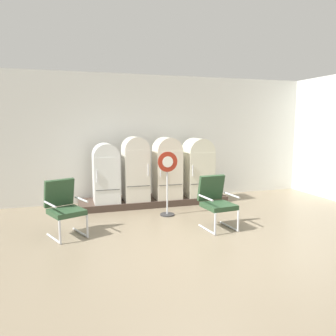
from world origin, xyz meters
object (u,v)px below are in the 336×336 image
armchair_left (64,206)px  refrigerator_0 (106,171)px  refrigerator_1 (136,167)px  armchair_right (216,200)px  refrigerator_3 (198,166)px  sign_stand (167,185)px  refrigerator_2 (167,166)px

armchair_left → refrigerator_0: bearing=60.4°
refrigerator_1 → armchair_left: 2.39m
armchair_right → refrigerator_0: bearing=131.6°
refrigerator_0 → refrigerator_3: size_ratio=0.94×
refrigerator_0 → refrigerator_3: 2.35m
refrigerator_1 → refrigerator_0: bearing=178.1°
armchair_left → sign_stand: 2.27m
sign_stand → refrigerator_1: bearing=117.1°
refrigerator_2 → armchair_left: bearing=-146.1°
refrigerator_0 → refrigerator_1: bearing=-1.9°
refrigerator_3 → armchair_right: 2.20m
armchair_right → refrigerator_3: bearing=76.9°
refrigerator_2 → refrigerator_3: size_ratio=1.02×
refrigerator_0 → armchair_right: size_ratio=1.38×
refrigerator_3 → sign_stand: size_ratio=1.05×
sign_stand → refrigerator_3: bearing=41.8°
refrigerator_2 → sign_stand: 1.06m
refrigerator_0 → armchair_left: size_ratio=1.38×
refrigerator_2 → armchair_right: (0.35, -2.07, -0.41)m
refrigerator_2 → armchair_right: 2.14m
refrigerator_0 → armchair_left: bearing=-119.6°
armchair_right → sign_stand: bearing=120.7°
refrigerator_1 → armchair_right: (1.15, -2.07, -0.43)m
armchair_left → sign_stand: bearing=17.3°
refrigerator_1 → sign_stand: 1.14m
refrigerator_1 → refrigerator_2: 0.80m
refrigerator_3 → sign_stand: refrigerator_3 is taller
refrigerator_2 → refrigerator_3: 0.84m
refrigerator_1 → armchair_left: size_ratio=1.52×
refrigerator_1 → armchair_left: bearing=-135.1°
refrigerator_0 → armchair_right: refrigerator_0 is taller
armchair_left → refrigerator_2: bearing=33.9°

